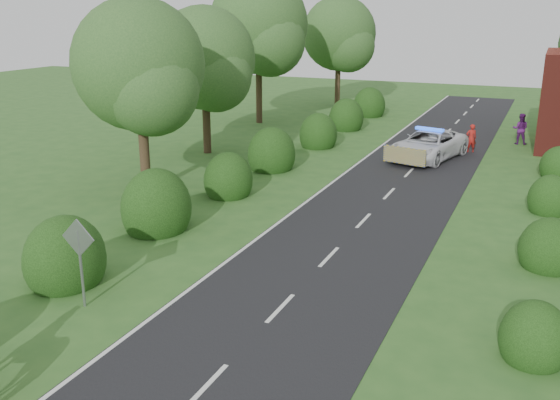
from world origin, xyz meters
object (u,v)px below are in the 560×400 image
at_px(road_sign, 79,250).
at_px(police_van, 428,145).
at_px(pedestrian_red, 471,138).
at_px(pedestrian_purple, 520,129).

height_order(road_sign, police_van, road_sign).
bearing_deg(road_sign, pedestrian_red, 73.42).
xyz_separation_m(police_van, pedestrian_purple, (4.30, 6.15, 0.14)).
relative_size(pedestrian_red, pedestrian_purple, 0.87).
relative_size(road_sign, police_van, 0.41).
bearing_deg(road_sign, police_van, 76.21).
bearing_deg(pedestrian_purple, police_van, 53.69).
relative_size(police_van, pedestrian_red, 3.77).
relative_size(road_sign, pedestrian_red, 1.56).
relative_size(police_van, pedestrian_purple, 3.29).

